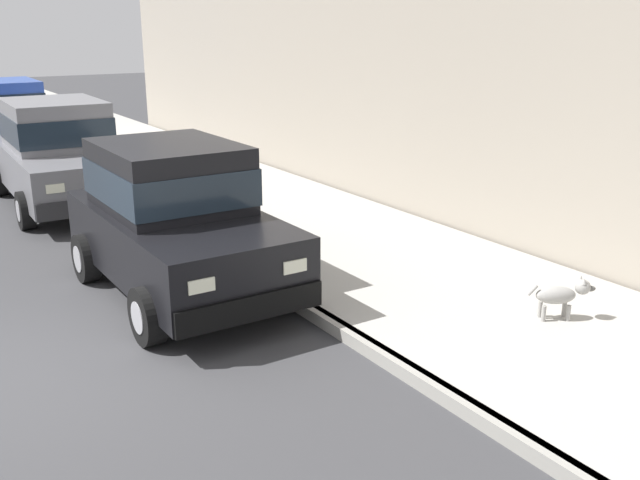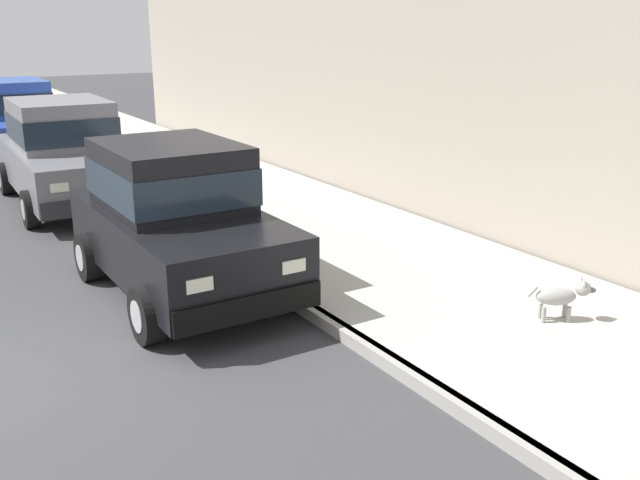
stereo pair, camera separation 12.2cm
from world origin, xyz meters
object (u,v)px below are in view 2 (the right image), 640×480
at_px(car_black_hatchback, 177,217).
at_px(car_blue_sedan, 13,119).
at_px(dog_grey, 562,296).
at_px(car_grey_sedan, 64,151).

bearing_deg(car_black_hatchback, car_blue_sedan, 90.54).
relative_size(car_black_hatchback, dog_grey, 5.64).
bearing_deg(car_black_hatchback, dog_grey, -47.44).
height_order(car_black_hatchback, dog_grey, car_black_hatchback).
xyz_separation_m(car_black_hatchback, car_blue_sedan, (-0.10, 10.79, 0.01)).
relative_size(car_grey_sedan, dog_grey, 6.86).
xyz_separation_m(car_black_hatchback, dog_grey, (3.10, -3.37, -0.55)).
relative_size(car_black_hatchback, car_grey_sedan, 0.82).
bearing_deg(car_blue_sedan, dog_grey, -77.27).
distance_m(car_blue_sedan, dog_grey, 14.52).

